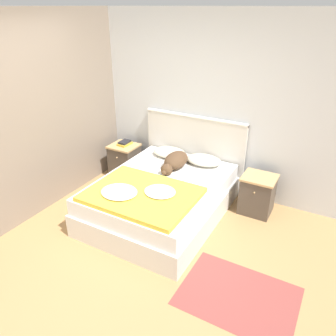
# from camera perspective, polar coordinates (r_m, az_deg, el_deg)

# --- Properties ---
(ground_plane) EXTENTS (16.00, 16.00, 0.00)m
(ground_plane) POSITION_cam_1_polar(r_m,az_deg,el_deg) (3.85, -9.84, -15.69)
(ground_plane) COLOR tan
(wall_back) EXTENTS (9.00, 0.06, 2.55)m
(wall_back) POSITION_cam_1_polar(r_m,az_deg,el_deg) (4.85, 4.89, 11.07)
(wall_back) COLOR silver
(wall_back) RESTS_ON ground_plane
(wall_side_left) EXTENTS (0.06, 3.10, 2.55)m
(wall_side_left) POSITION_cam_1_polar(r_m,az_deg,el_deg) (4.84, -17.37, 9.93)
(wall_side_left) COLOR gray
(wall_side_left) RESTS_ON ground_plane
(bed) EXTENTS (1.52, 1.95, 0.52)m
(bed) POSITION_cam_1_polar(r_m,az_deg,el_deg) (4.37, -1.25, -5.28)
(bed) COLOR silver
(bed) RESTS_ON ground_plane
(headboard) EXTENTS (1.60, 0.06, 1.13)m
(headboard) POSITION_cam_1_polar(r_m,az_deg,el_deg) (5.01, 4.49, 3.21)
(headboard) COLOR silver
(headboard) RESTS_ON ground_plane
(nightstand_left) EXTENTS (0.44, 0.41, 0.54)m
(nightstand_left) POSITION_cam_1_polar(r_m,az_deg,el_deg) (5.42, -7.55, 1.33)
(nightstand_left) COLOR #4C4238
(nightstand_left) RESTS_ON ground_plane
(nightstand_right) EXTENTS (0.44, 0.41, 0.54)m
(nightstand_right) POSITION_cam_1_polar(r_m,az_deg,el_deg) (4.59, 15.30, -4.43)
(nightstand_right) COLOR #4C4238
(nightstand_right) RESTS_ON ground_plane
(pillow_left) EXTENTS (0.52, 0.37, 0.11)m
(pillow_left) POSITION_cam_1_polar(r_m,az_deg,el_deg) (4.91, 0.27, 2.74)
(pillow_left) COLOR beige
(pillow_left) RESTS_ON bed
(pillow_right) EXTENTS (0.52, 0.37, 0.11)m
(pillow_right) POSITION_cam_1_polar(r_m,az_deg,el_deg) (4.70, 6.23, 1.39)
(pillow_right) COLOR beige
(pillow_right) RESTS_ON bed
(quilt) EXTENTS (1.27, 0.97, 0.10)m
(quilt) POSITION_cam_1_polar(r_m,az_deg,el_deg) (3.90, -4.76, -4.51)
(quilt) COLOR yellow
(quilt) RESTS_ON bed
(dog) EXTENTS (0.28, 0.68, 0.22)m
(dog) POSITION_cam_1_polar(r_m,az_deg,el_deg) (4.53, 1.24, 1.18)
(dog) COLOR brown
(dog) RESTS_ON bed
(book_stack) EXTENTS (0.17, 0.23, 0.06)m
(book_stack) POSITION_cam_1_polar(r_m,az_deg,el_deg) (5.33, -7.55, 4.33)
(book_stack) COLOR gold
(book_stack) RESTS_ON nightstand_left
(rug) EXTENTS (1.12, 0.84, 0.00)m
(rug) POSITION_cam_1_polar(r_m,az_deg,el_deg) (3.52, 12.10, -20.96)
(rug) COLOR #93423D
(rug) RESTS_ON ground_plane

